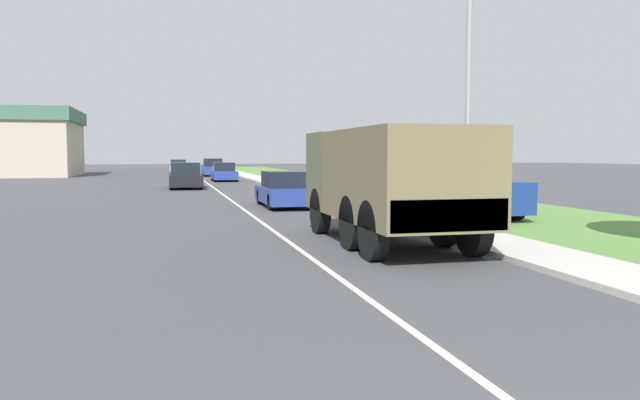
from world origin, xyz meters
TOP-DOWN VIEW (x-y plane):
  - ground_plane at (0.00, 40.00)m, footprint 180.00×180.00m
  - lane_centre_stripe at (0.00, 40.00)m, footprint 0.12×120.00m
  - sidewalk_right at (4.50, 40.00)m, footprint 1.80×120.00m
  - grass_strip_right at (8.90, 40.00)m, footprint 7.00×120.00m
  - military_truck at (2.19, 11.84)m, footprint 2.45×6.57m
  - car_nearest_ahead at (1.77, 22.60)m, footprint 1.85×4.47m
  - car_second_ahead at (-1.73, 37.13)m, footprint 1.94×4.90m
  - car_third_ahead at (1.46, 46.61)m, footprint 1.79×4.05m
  - car_fourth_ahead at (1.45, 58.26)m, footprint 1.91×4.54m
  - car_farthest_ahead at (-1.59, 68.12)m, footprint 1.81×4.84m
  - pickup_truck at (7.02, 17.81)m, footprint 1.93×5.47m
  - lamp_post at (4.54, 12.99)m, footprint 1.69×0.24m
  - utility_box at (6.20, 14.16)m, footprint 0.55×0.45m

SIDE VIEW (x-z plane):
  - ground_plane at x=0.00m, z-range 0.00..0.00m
  - lane_centre_stripe at x=0.00m, z-range 0.00..0.00m
  - grass_strip_right at x=8.90m, z-range 0.00..0.02m
  - sidewalk_right at x=4.50m, z-range 0.00..0.12m
  - utility_box at x=6.20m, z-range 0.02..0.72m
  - car_nearest_ahead at x=1.77m, z-range -0.06..1.35m
  - car_third_ahead at x=1.46m, z-range -0.07..1.37m
  - car_farthest_ahead at x=-1.59m, z-range -0.07..1.41m
  - car_second_ahead at x=-1.73m, z-range -0.08..1.49m
  - car_fourth_ahead at x=1.45m, z-range -0.09..1.58m
  - pickup_truck at x=7.02m, z-range -0.05..1.85m
  - military_truck at x=2.19m, z-range 0.23..2.89m
  - lamp_post at x=4.54m, z-range 0.79..7.80m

